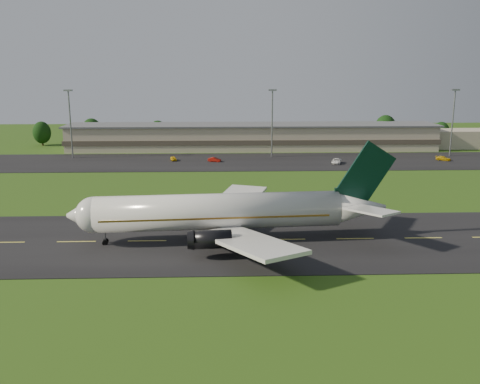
{
  "coord_description": "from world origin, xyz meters",
  "views": [
    {
      "loc": [
        -10.09,
        -80.42,
        26.73
      ],
      "look_at": [
        -7.09,
        8.0,
        6.0
      ],
      "focal_mm": 40.0,
      "sensor_mm": 36.0,
      "label": 1
    }
  ],
  "objects_px": {
    "airliner": "(224,212)",
    "service_vehicle_a": "(173,159)",
    "light_mast_centre": "(272,115)",
    "service_vehicle_c": "(337,161)",
    "light_mast_west": "(70,116)",
    "terminal": "(271,137)",
    "light_mast_east": "(453,114)",
    "service_vehicle_d": "(443,158)",
    "service_vehicle_b": "(214,160)"
  },
  "relations": [
    {
      "from": "service_vehicle_a",
      "to": "service_vehicle_b",
      "type": "xyz_separation_m",
      "value": [
        11.98,
        -2.24,
        0.0
      ]
    },
    {
      "from": "terminal",
      "to": "light_mast_west",
      "type": "distance_m",
      "value": 64.1
    },
    {
      "from": "service_vehicle_d",
      "to": "light_mast_east",
      "type": "bearing_deg",
      "value": -1.17
    },
    {
      "from": "service_vehicle_c",
      "to": "service_vehicle_a",
      "type": "bearing_deg",
      "value": -169.86
    },
    {
      "from": "light_mast_centre",
      "to": "service_vehicle_d",
      "type": "bearing_deg",
      "value": -9.58
    },
    {
      "from": "service_vehicle_c",
      "to": "light_mast_east",
      "type": "bearing_deg",
      "value": 36.2
    },
    {
      "from": "airliner",
      "to": "service_vehicle_a",
      "type": "relative_size",
      "value": 14.22
    },
    {
      "from": "light_mast_centre",
      "to": "service_vehicle_c",
      "type": "distance_m",
      "value": 24.39
    },
    {
      "from": "light_mast_centre",
      "to": "service_vehicle_d",
      "type": "xyz_separation_m",
      "value": [
        49.6,
        -8.37,
        -12.02
      ]
    },
    {
      "from": "service_vehicle_a",
      "to": "service_vehicle_b",
      "type": "relative_size",
      "value": 0.96
    },
    {
      "from": "light_mast_west",
      "to": "light_mast_centre",
      "type": "bearing_deg",
      "value": 0.0
    },
    {
      "from": "service_vehicle_a",
      "to": "service_vehicle_c",
      "type": "bearing_deg",
      "value": -23.22
    },
    {
      "from": "light_mast_centre",
      "to": "service_vehicle_d",
      "type": "height_order",
      "value": "light_mast_centre"
    },
    {
      "from": "service_vehicle_a",
      "to": "service_vehicle_d",
      "type": "distance_m",
      "value": 78.91
    },
    {
      "from": "light_mast_east",
      "to": "service_vehicle_b",
      "type": "height_order",
      "value": "light_mast_east"
    },
    {
      "from": "airliner",
      "to": "terminal",
      "type": "relative_size",
      "value": 0.35
    },
    {
      "from": "light_mast_centre",
      "to": "light_mast_east",
      "type": "xyz_separation_m",
      "value": [
        55.0,
        0.0,
        0.0
      ]
    },
    {
      "from": "terminal",
      "to": "light_mast_east",
      "type": "bearing_deg",
      "value": -16.8
    },
    {
      "from": "airliner",
      "to": "light_mast_centre",
      "type": "xyz_separation_m",
      "value": [
        14.9,
        79.94,
        8.08
      ]
    },
    {
      "from": "light_mast_centre",
      "to": "service_vehicle_b",
      "type": "relative_size",
      "value": 5.44
    },
    {
      "from": "light_mast_west",
      "to": "light_mast_centre",
      "type": "height_order",
      "value": "same"
    },
    {
      "from": "service_vehicle_b",
      "to": "light_mast_west",
      "type": "bearing_deg",
      "value": 95.29
    },
    {
      "from": "light_mast_east",
      "to": "light_mast_west",
      "type": "bearing_deg",
      "value": 180.0
    },
    {
      "from": "airliner",
      "to": "light_mast_west",
      "type": "height_order",
      "value": "light_mast_west"
    },
    {
      "from": "light_mast_east",
      "to": "service_vehicle_b",
      "type": "bearing_deg",
      "value": -173.52
    },
    {
      "from": "airliner",
      "to": "service_vehicle_a",
      "type": "bearing_deg",
      "value": 96.82
    },
    {
      "from": "terminal",
      "to": "service_vehicle_c",
      "type": "xyz_separation_m",
      "value": [
        15.89,
        -28.59,
        -3.18
      ]
    },
    {
      "from": "terminal",
      "to": "service_vehicle_b",
      "type": "bearing_deg",
      "value": -127.46
    },
    {
      "from": "terminal",
      "to": "light_mast_east",
      "type": "height_order",
      "value": "light_mast_east"
    },
    {
      "from": "light_mast_centre",
      "to": "service_vehicle_b",
      "type": "xyz_separation_m",
      "value": [
        -17.29,
        -8.22,
        -12.02
      ]
    },
    {
      "from": "light_mast_east",
      "to": "service_vehicle_d",
      "type": "height_order",
      "value": "light_mast_east"
    },
    {
      "from": "airliner",
      "to": "light_mast_east",
      "type": "bearing_deg",
      "value": 44.65
    },
    {
      "from": "service_vehicle_a",
      "to": "service_vehicle_c",
      "type": "distance_m",
      "value": 47.0
    },
    {
      "from": "terminal",
      "to": "service_vehicle_b",
      "type": "height_order",
      "value": "terminal"
    },
    {
      "from": "terminal",
      "to": "service_vehicle_c",
      "type": "height_order",
      "value": "terminal"
    },
    {
      "from": "airliner",
      "to": "light_mast_east",
      "type": "height_order",
      "value": "light_mast_east"
    },
    {
      "from": "terminal",
      "to": "light_mast_east",
      "type": "relative_size",
      "value": 7.13
    },
    {
      "from": "light_mast_centre",
      "to": "light_mast_east",
      "type": "relative_size",
      "value": 1.0
    },
    {
      "from": "service_vehicle_d",
      "to": "terminal",
      "type": "bearing_deg",
      "value": 94.67
    },
    {
      "from": "light_mast_east",
      "to": "service_vehicle_b",
      "type": "relative_size",
      "value": 5.44
    },
    {
      "from": "light_mast_centre",
      "to": "service_vehicle_c",
      "type": "bearing_deg",
      "value": -35.66
    },
    {
      "from": "terminal",
      "to": "service_vehicle_c",
      "type": "relative_size",
      "value": 28.41
    },
    {
      "from": "terminal",
      "to": "service_vehicle_a",
      "type": "bearing_deg",
      "value": -144.15
    },
    {
      "from": "airliner",
      "to": "light_mast_centre",
      "type": "distance_m",
      "value": 81.71
    },
    {
      "from": "service_vehicle_c",
      "to": "service_vehicle_b",
      "type": "bearing_deg",
      "value": -168.91
    },
    {
      "from": "light_mast_east",
      "to": "service_vehicle_a",
      "type": "distance_m",
      "value": 85.34
    },
    {
      "from": "terminal",
      "to": "light_mast_west",
      "type": "relative_size",
      "value": 7.13
    },
    {
      "from": "light_mast_centre",
      "to": "service_vehicle_b",
      "type": "height_order",
      "value": "light_mast_centre"
    },
    {
      "from": "airliner",
      "to": "service_vehicle_d",
      "type": "bearing_deg",
      "value": 43.79
    },
    {
      "from": "service_vehicle_b",
      "to": "service_vehicle_c",
      "type": "height_order",
      "value": "service_vehicle_c"
    }
  ]
}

